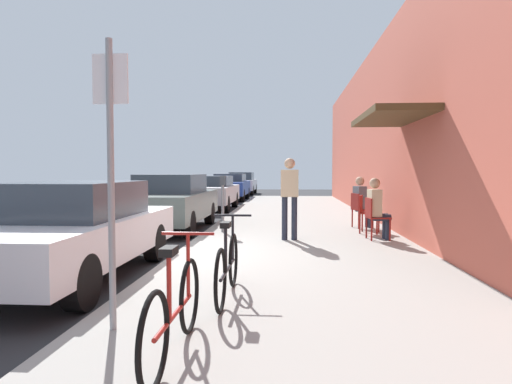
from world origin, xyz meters
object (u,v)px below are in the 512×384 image
(parked_car_4, at_px, (242,183))
(parked_car_2, at_px, (211,192))
(cafe_chair_1, at_px, (366,211))
(bicycle_1, at_px, (228,266))
(pedestrian_standing, at_px, (290,192))
(cafe_chair_2, at_px, (360,208))
(parking_meter, at_px, (223,199))
(seated_patron_0, at_px, (377,206))
(parked_car_1, at_px, (171,201))
(street_sign, at_px, (111,161))
(parked_car_0, at_px, (72,229))
(bicycle_0, at_px, (175,311))
(cafe_chair_0, at_px, (374,216))
(parked_car_3, at_px, (230,186))
(seated_patron_2, at_px, (362,200))

(parked_car_4, bearing_deg, parked_car_2, -90.00)
(parked_car_4, relative_size, cafe_chair_1, 5.06)
(bicycle_1, bearing_deg, pedestrian_standing, 80.63)
(parked_car_2, height_order, cafe_chair_2, parked_car_2)
(parking_meter, distance_m, seated_patron_0, 3.51)
(seated_patron_0, distance_m, cafe_chair_2, 1.93)
(parked_car_1, distance_m, street_sign, 7.81)
(parked_car_1, xyz_separation_m, cafe_chair_2, (4.88, -0.17, -0.13))
(cafe_chair_2, bearing_deg, pedestrian_standing, -130.24)
(parked_car_0, bearing_deg, street_sign, -56.31)
(bicycle_0, bearing_deg, parked_car_0, 128.26)
(pedestrian_standing, bearing_deg, parked_car_4, 98.76)
(parked_car_4, height_order, cafe_chair_1, parked_car_4)
(parked_car_0, height_order, cafe_chair_1, parked_car_0)
(cafe_chair_0, distance_m, pedestrian_standing, 1.84)
(parking_meter, xyz_separation_m, bicycle_1, (0.85, -5.40, -0.41))
(street_sign, distance_m, seated_patron_0, 6.56)
(street_sign, height_order, cafe_chair_1, street_sign)
(parked_car_4, xyz_separation_m, bicycle_0, (2.21, -26.09, -0.28))
(parking_meter, bearing_deg, parked_car_3, 96.70)
(parked_car_3, distance_m, cafe_chair_1, 14.00)
(cafe_chair_2, bearing_deg, parked_car_0, -133.24)
(parked_car_1, bearing_deg, bicycle_1, -69.88)
(bicycle_0, xyz_separation_m, seated_patron_2, (2.73, 8.01, 0.34))
(parked_car_1, bearing_deg, parked_car_3, 90.00)
(pedestrian_standing, bearing_deg, parked_car_2, 110.20)
(parked_car_1, bearing_deg, cafe_chair_1, -12.56)
(parked_car_1, relative_size, parking_meter, 3.33)
(parked_car_2, relative_size, street_sign, 1.69)
(parked_car_1, relative_size, seated_patron_2, 3.41)
(parked_car_0, distance_m, seated_patron_2, 7.18)
(street_sign, xyz_separation_m, cafe_chair_1, (3.38, 6.52, -1.02))
(cafe_chair_0, height_order, seated_patron_2, seated_patron_2)
(bicycle_1, distance_m, cafe_chair_1, 6.01)
(seated_patron_2, bearing_deg, parked_car_4, 105.28)
(cafe_chair_2, distance_m, seated_patron_2, 0.20)
(parked_car_2, bearing_deg, seated_patron_2, -52.14)
(bicycle_1, xyz_separation_m, cafe_chair_2, (2.48, 6.39, 0.14))
(parked_car_2, bearing_deg, cafe_chair_2, -52.54)
(street_sign, bearing_deg, parked_car_2, 96.20)
(cafe_chair_2, bearing_deg, bicycle_0, -108.46)
(cafe_chair_2, height_order, pedestrian_standing, pedestrian_standing)
(parked_car_1, xyz_separation_m, seated_patron_0, (4.94, -2.09, 0.06))
(seated_patron_0, bearing_deg, bicycle_1, -119.54)
(parked_car_1, bearing_deg, cafe_chair_2, -1.99)
(bicycle_0, bearing_deg, cafe_chair_2, 71.54)
(street_sign, height_order, bicycle_0, street_sign)
(parked_car_2, xyz_separation_m, bicycle_1, (2.40, -12.76, -0.24))
(cafe_chair_0, xyz_separation_m, cafe_chair_1, (0.00, 1.01, 0.00))
(parked_car_2, height_order, pedestrian_standing, pedestrian_standing)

